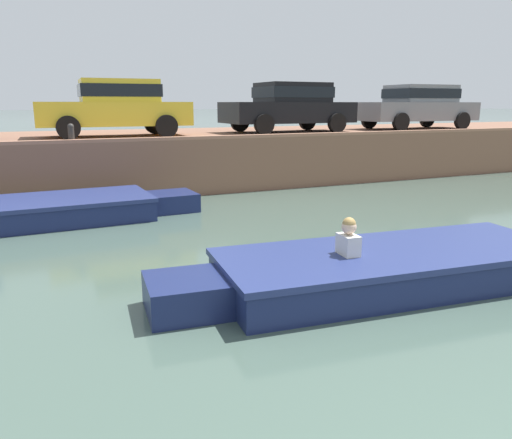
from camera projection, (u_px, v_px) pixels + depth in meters
ground_plane at (250, 268)px, 7.30m from camera, size 400.00×400.00×0.00m
far_quay_wall at (133, 158)px, 15.09m from camera, size 60.00×6.00×1.45m
far_wall_coping at (153, 139)px, 12.35m from camera, size 60.00×0.24×0.08m
boat_moored_west_navy at (22, 213)px, 9.88m from camera, size 6.69×2.17×0.48m
motorboat_passing at (379, 269)px, 6.52m from camera, size 5.73×2.16×0.97m
car_left_inner_yellow at (116, 105)px, 13.77m from camera, size 4.11×1.99×1.54m
car_centre_black at (290, 105)px, 15.92m from camera, size 4.15×2.06×1.54m
car_right_inner_grey at (418, 105)px, 17.98m from camera, size 4.38×2.06×1.54m
mooring_bollard_mid at (71, 132)px, 11.67m from camera, size 0.15×0.15×0.45m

